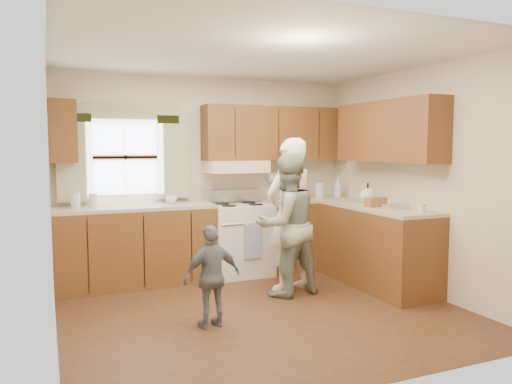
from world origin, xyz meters
name	(u,v)px	position (x,y,z in m)	size (l,w,h in m)	color
room	(263,186)	(0.00, 0.00, 1.25)	(3.80, 3.80, 3.80)	#412514
kitchen_fixtures	(273,211)	(0.61, 1.08, 0.84)	(3.80, 2.25, 2.15)	#4A260F
stove	(239,238)	(0.30, 1.44, 0.47)	(0.76, 0.67, 1.07)	silver
woman_left	(290,215)	(0.59, 0.57, 0.86)	(0.63, 0.41, 1.72)	white
woman_right	(287,225)	(0.47, 0.41, 0.78)	(0.76, 0.59, 1.55)	#283E2D
child	(212,276)	(-0.59, -0.22, 0.46)	(0.54, 0.23, 0.93)	slate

